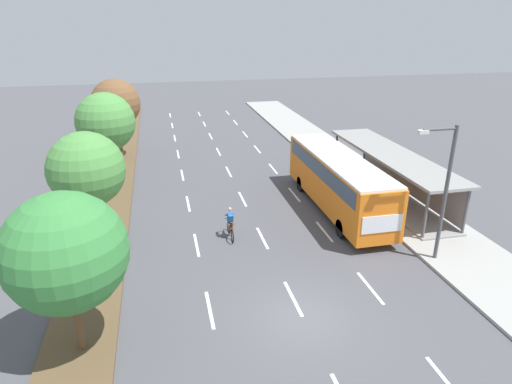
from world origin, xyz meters
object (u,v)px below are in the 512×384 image
(bus_shelter, at_px, (394,170))
(median_tree_nearest, at_px, (66,253))
(bus, at_px, (338,178))
(cyclist, at_px, (230,224))
(median_tree_second, at_px, (86,170))
(median_tree_third, at_px, (105,122))
(streetlight, at_px, (443,185))
(median_tree_fourth, at_px, (116,103))

(bus_shelter, distance_m, median_tree_nearest, 20.74)
(bus_shelter, height_order, bus, bus)
(bus, xyz_separation_m, median_tree_nearest, (-13.40, -9.56, 1.85))
(cyclist, distance_m, median_tree_second, 7.62)
(bus_shelter, relative_size, median_tree_nearest, 2.21)
(bus, distance_m, cyclist, 7.36)
(median_tree_second, xyz_separation_m, median_tree_third, (0.25, 7.76, 0.60))
(streetlight, bearing_deg, bus, 107.82)
(cyclist, bearing_deg, bus_shelter, 16.61)
(median_tree_fourth, bearing_deg, median_tree_nearest, -90.06)
(median_tree_second, relative_size, median_tree_third, 0.90)
(streetlight, bearing_deg, median_tree_third, 140.87)
(bus_shelter, relative_size, median_tree_second, 2.18)
(median_tree_second, relative_size, median_tree_fourth, 0.92)
(median_tree_third, relative_size, streetlight, 1.00)
(bus, height_order, streetlight, streetlight)
(median_tree_nearest, bearing_deg, cyclist, 48.27)
(bus, relative_size, median_tree_fourth, 1.77)
(cyclist, xyz_separation_m, streetlight, (9.05, -4.49, 3.10))
(median_tree_second, bearing_deg, median_tree_fourth, 88.80)
(bus_shelter, xyz_separation_m, cyclist, (-11.16, -3.33, -1.08))
(bus_shelter, bearing_deg, cyclist, -163.39)
(bus, relative_size, median_tree_nearest, 1.94)
(median_tree_third, distance_m, streetlight, 20.15)
(bus_shelter, bearing_deg, bus, -165.91)
(cyclist, height_order, median_tree_fourth, median_tree_fourth)
(median_tree_nearest, height_order, median_tree_third, median_tree_third)
(median_tree_fourth, bearing_deg, cyclist, -67.87)
(median_tree_third, relative_size, median_tree_fourth, 1.02)
(bus_shelter, bearing_deg, median_tree_nearest, -148.97)
(median_tree_nearest, bearing_deg, bus, 35.51)
(cyclist, bearing_deg, median_tree_fourth, 112.13)
(median_tree_second, xyz_separation_m, median_tree_fourth, (0.32, 15.52, 0.41))
(bus, bearing_deg, median_tree_nearest, -144.49)
(bus_shelter, bearing_deg, median_tree_third, 164.61)
(median_tree_nearest, distance_m, median_tree_fourth, 23.29)
(cyclist, xyz_separation_m, median_tree_fourth, (-6.49, 15.97, 3.79))
(cyclist, relative_size, median_tree_fourth, 0.28)
(median_tree_nearest, height_order, median_tree_fourth, median_tree_fourth)
(median_tree_third, bearing_deg, cyclist, -51.36)
(median_tree_nearest, bearing_deg, median_tree_second, 92.22)
(bus_shelter, height_order, median_tree_nearest, median_tree_nearest)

